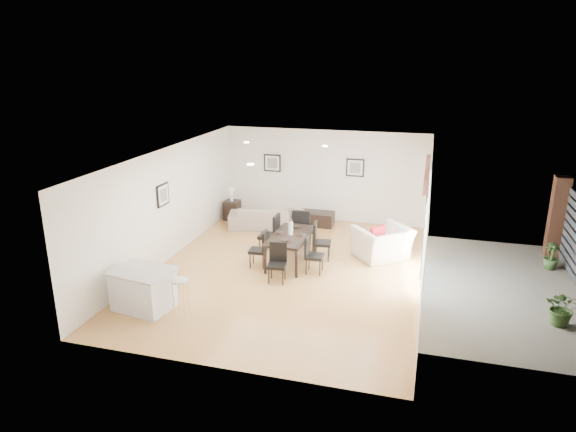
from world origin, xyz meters
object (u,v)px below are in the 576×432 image
(dining_table, at_px, (291,238))
(dining_chair_efar, at_px, (319,239))
(dining_chair_foot, at_px, (302,226))
(bar_stool, at_px, (180,284))
(dining_chair_head, at_px, (278,260))
(kitchen_island, at_px, (144,289))
(dining_chair_wfar, at_px, (272,232))
(dining_chair_wnear, at_px, (261,247))
(side_table, at_px, (232,210))
(coffee_table, at_px, (317,219))
(dining_chair_enear, at_px, (311,252))
(sofa, at_px, (267,217))
(armchair, at_px, (382,243))

(dining_table, xyz_separation_m, dining_chair_efar, (0.60, 0.41, -0.12))
(dining_chair_foot, height_order, bar_stool, dining_chair_foot)
(dining_chair_head, distance_m, kitchen_island, 2.89)
(dining_chair_wfar, height_order, bar_stool, dining_chair_wfar)
(bar_stool, bearing_deg, dining_table, 65.40)
(dining_chair_wnear, bearing_deg, dining_chair_foot, 151.95)
(dining_chair_foot, bearing_deg, dining_chair_wnear, 63.91)
(dining_chair_efar, height_order, bar_stool, dining_chair_efar)
(dining_table, height_order, side_table, dining_table)
(coffee_table, bearing_deg, dining_table, -90.69)
(dining_chair_wnear, relative_size, dining_chair_enear, 0.99)
(dining_chair_wnear, distance_m, kitchen_island, 3.00)
(dining_chair_foot, bearing_deg, dining_table, 86.25)
(dining_chair_enear, bearing_deg, dining_chair_efar, -1.06)
(dining_chair_wnear, relative_size, coffee_table, 0.90)
(dining_table, height_order, coffee_table, dining_table)
(dining_chair_enear, height_order, dining_chair_efar, dining_chair_efar)
(dining_table, xyz_separation_m, side_table, (-2.59, 2.77, -0.34))
(sofa, height_order, dining_chair_wnear, dining_chair_wnear)
(dining_chair_foot, xyz_separation_m, bar_stool, (-1.37, -4.02, 0.03))
(coffee_table, bearing_deg, dining_chair_head, -90.91)
(armchair, bearing_deg, dining_chair_enear, 0.71)
(sofa, height_order, bar_stool, bar_stool)
(dining_chair_foot, bearing_deg, dining_chair_enear, 108.65)
(armchair, bearing_deg, coffee_table, -85.23)
(bar_stool, bearing_deg, sofa, 89.76)
(dining_table, height_order, dining_chair_efar, dining_chair_efar)
(dining_chair_efar, height_order, side_table, dining_chair_efar)
(armchair, bearing_deg, side_table, -62.84)
(armchair, xyz_separation_m, dining_chair_foot, (-2.07, 0.17, 0.18))
(sofa, height_order, side_table, sofa)
(dining_chair_wfar, xyz_separation_m, dining_chair_enear, (1.19, -0.85, -0.08))
(armchair, bearing_deg, dining_chair_wnear, -14.96)
(dining_chair_enear, xyz_separation_m, dining_chair_efar, (-0.00, 0.84, 0.02))
(dining_chair_head, xyz_separation_m, kitchen_island, (-2.15, -1.93, -0.08))
(dining_chair_enear, bearing_deg, dining_chair_wfar, 53.34)
(armchair, relative_size, dining_table, 0.71)
(dining_chair_efar, relative_size, dining_chair_head, 1.06)
(dining_chair_foot, bearing_deg, dining_chair_head, 86.15)
(dining_table, height_order, dining_chair_foot, dining_chair_foot)
(sofa, xyz_separation_m, dining_chair_foot, (1.35, -1.30, 0.26))
(dining_chair_wnear, bearing_deg, side_table, -153.52)
(sofa, bearing_deg, dining_table, 104.64)
(dining_chair_wnear, bearing_deg, dining_chair_wfar, 173.67)
(dining_chair_wnear, xyz_separation_m, coffee_table, (0.58, 3.35, -0.29))
(sofa, xyz_separation_m, armchair, (3.41, -1.47, 0.08))
(dining_chair_efar, xyz_separation_m, kitchen_island, (-2.76, -3.40, -0.11))
(dining_chair_enear, xyz_separation_m, dining_chair_head, (-0.61, -0.63, -0.01))
(dining_chair_foot, height_order, side_table, dining_chair_foot)
(sofa, xyz_separation_m, side_table, (-1.24, 0.43, -0.02))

